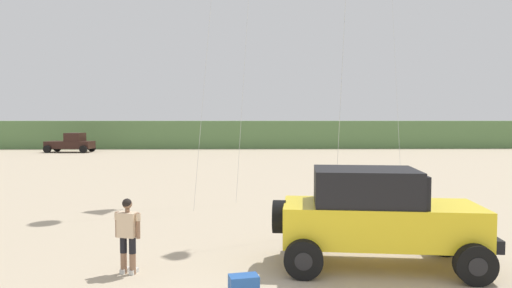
# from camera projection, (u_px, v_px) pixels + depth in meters

# --- Properties ---
(dune_ridge) EXTENTS (90.00, 7.49, 3.17)m
(dune_ridge) POSITION_uv_depth(u_px,v_px,m) (212.00, 134.00, 56.47)
(dune_ridge) COLOR #567A47
(dune_ridge) RESTS_ON ground_plane
(jeep) EXTENTS (4.97, 2.88, 2.26)m
(jeep) POSITION_uv_depth(u_px,v_px,m) (377.00, 215.00, 10.70)
(jeep) COLOR yellow
(jeep) RESTS_ON ground_plane
(person_watching) EXTENTS (0.60, 0.39, 1.67)m
(person_watching) POSITION_uv_depth(u_px,v_px,m) (128.00, 232.00, 10.20)
(person_watching) COLOR #8C664C
(person_watching) RESTS_ON ground_plane
(cooler_box) EXTENTS (0.62, 0.47, 0.38)m
(cooler_box) POSITION_uv_depth(u_px,v_px,m) (244.00, 285.00, 9.01)
(cooler_box) COLOR #23519E
(cooler_box) RESTS_ON ground_plane
(distant_pickup) EXTENTS (4.73, 2.69, 1.98)m
(distant_pickup) POSITION_uv_depth(u_px,v_px,m) (71.00, 143.00, 47.56)
(distant_pickup) COLOR black
(distant_pickup) RESTS_ON ground_plane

